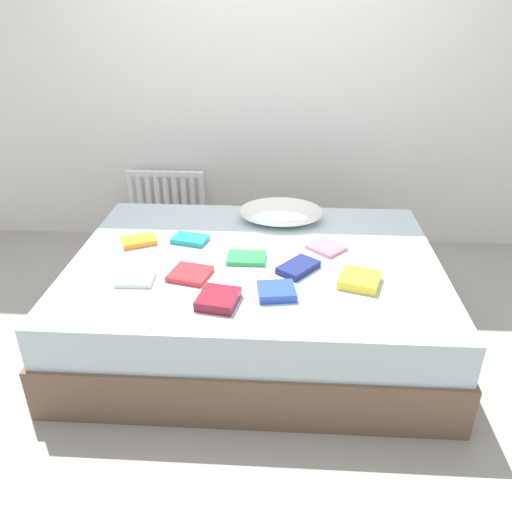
% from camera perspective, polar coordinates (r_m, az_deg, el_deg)
% --- Properties ---
extents(ground_plane, '(8.00, 8.00, 0.00)m').
position_cam_1_polar(ground_plane, '(3.00, -0.06, -8.59)').
color(ground_plane, '#9E998E').
extents(back_wall, '(6.00, 0.10, 2.80)m').
position_cam_1_polar(back_wall, '(3.79, 1.28, 21.96)').
color(back_wall, silver).
rests_on(back_wall, ground).
extents(bed, '(2.00, 1.50, 0.50)m').
position_cam_1_polar(bed, '(2.86, -0.06, -4.60)').
color(bed, brown).
rests_on(bed, ground).
extents(radiator, '(0.59, 0.04, 0.48)m').
position_cam_1_polar(radiator, '(4.00, -10.01, 6.12)').
color(radiator, white).
rests_on(radiator, ground).
extents(pillow, '(0.52, 0.36, 0.13)m').
position_cam_1_polar(pillow, '(3.14, 2.84, 5.01)').
color(pillow, white).
rests_on(pillow, bed).
extents(textbook_blue, '(0.20, 0.18, 0.04)m').
position_cam_1_polar(textbook_blue, '(2.39, 2.31, -4.00)').
color(textbook_blue, '#2847B7').
rests_on(textbook_blue, bed).
extents(textbook_pink, '(0.24, 0.24, 0.02)m').
position_cam_1_polar(textbook_pink, '(2.84, 7.91, 0.95)').
color(textbook_pink, pink).
rests_on(textbook_pink, bed).
extents(textbook_green, '(0.20, 0.15, 0.02)m').
position_cam_1_polar(textbook_green, '(2.70, -1.09, -0.21)').
color(textbook_green, green).
rests_on(textbook_green, bed).
extents(textbook_orange, '(0.23, 0.20, 0.03)m').
position_cam_1_polar(textbook_orange, '(2.96, -13.09, 1.66)').
color(textbook_orange, orange).
rests_on(textbook_orange, bed).
extents(textbook_yellow, '(0.24, 0.23, 0.05)m').
position_cam_1_polar(textbook_yellow, '(2.53, 11.59, -2.65)').
color(textbook_yellow, yellow).
rests_on(textbook_yellow, bed).
extents(textbook_red, '(0.23, 0.22, 0.03)m').
position_cam_1_polar(textbook_red, '(2.57, -7.43, -2.02)').
color(textbook_red, red).
rests_on(textbook_red, bed).
extents(textbook_teal, '(0.22, 0.17, 0.03)m').
position_cam_1_polar(textbook_teal, '(2.92, -7.43, 1.87)').
color(textbook_teal, teal).
rests_on(textbook_teal, bed).
extents(textbook_white, '(0.19, 0.15, 0.03)m').
position_cam_1_polar(textbook_white, '(2.58, -13.45, -2.48)').
color(textbook_white, white).
rests_on(textbook_white, bed).
extents(textbook_maroon, '(0.21, 0.22, 0.05)m').
position_cam_1_polar(textbook_maroon, '(2.33, -4.27, -4.86)').
color(textbook_maroon, maroon).
rests_on(textbook_maroon, bed).
extents(textbook_navy, '(0.24, 0.25, 0.04)m').
position_cam_1_polar(textbook_navy, '(2.61, 4.79, -1.28)').
color(textbook_navy, navy).
rests_on(textbook_navy, bed).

